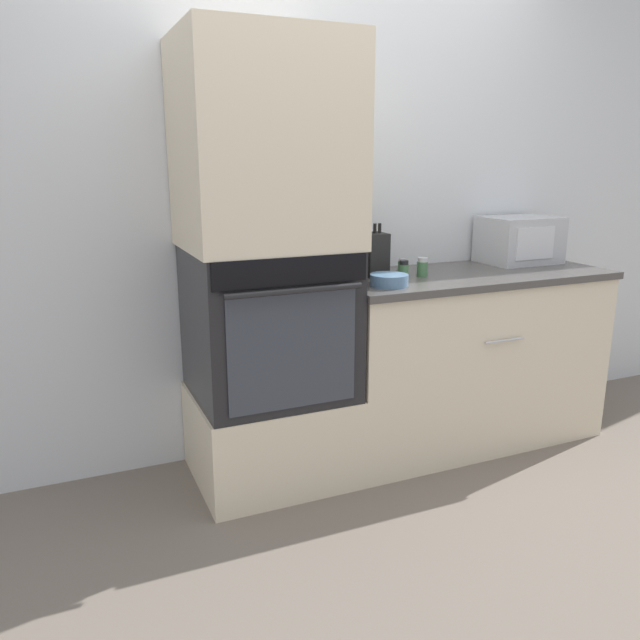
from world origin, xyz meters
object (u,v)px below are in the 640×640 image
at_px(knife_block, 374,254).
at_px(condiment_jar_near, 402,265).
at_px(wall_oven, 269,322).
at_px(condiment_jar_far, 422,267).
at_px(bowl, 389,280).
at_px(microwave, 519,240).
at_px(condiment_jar_mid, 404,270).

height_order(knife_block, condiment_jar_near, knife_block).
bearing_deg(knife_block, wall_oven, -170.42).
bearing_deg(knife_block, condiment_jar_far, -26.24).
relative_size(bowl, condiment_jar_far, 1.89).
xyz_separation_m(microwave, bowl, (-0.97, -0.29, -0.10)).
xyz_separation_m(microwave, condiment_jar_mid, (-0.82, -0.17, -0.08)).
bearing_deg(bowl, condiment_jar_mid, 39.45).
distance_m(microwave, knife_block, 0.91).
bearing_deg(bowl, wall_oven, 163.64).
xyz_separation_m(microwave, knife_block, (-0.91, -0.04, -0.02)).
distance_m(knife_block, bowl, 0.27).
height_order(wall_oven, condiment_jar_far, wall_oven).
relative_size(knife_block, bowl, 1.47).
bearing_deg(knife_block, condiment_jar_near, 17.15).
bearing_deg(condiment_jar_far, wall_oven, 179.56).
bearing_deg(condiment_jar_mid, knife_block, 124.91).
distance_m(wall_oven, knife_block, 0.63).
relative_size(knife_block, condiment_jar_far, 2.79).
relative_size(microwave, knife_block, 1.56).
relative_size(microwave, bowl, 2.29).
bearing_deg(wall_oven, microwave, 5.42).
xyz_separation_m(knife_block, bowl, (-0.06, -0.25, -0.08)).
bearing_deg(condiment_jar_mid, microwave, 11.80).
height_order(microwave, condiment_jar_far, microwave).
relative_size(wall_oven, bowl, 3.90).
bearing_deg(microwave, bowl, -163.23).
bearing_deg(knife_block, microwave, 2.78).
bearing_deg(condiment_jar_near, knife_block, -162.85).
distance_m(wall_oven, condiment_jar_mid, 0.69).
height_order(microwave, condiment_jar_mid, microwave).
bearing_deg(condiment_jar_mid, bowl, -140.55).
bearing_deg(knife_block, bowl, -102.94).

